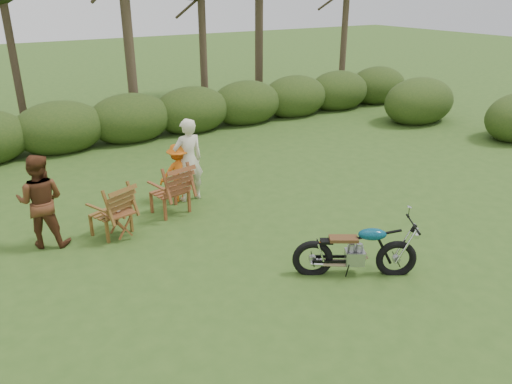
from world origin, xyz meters
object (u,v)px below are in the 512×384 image
lawn_chair_left (113,233)px  side_table (120,225)px  lawn_chair_right (171,212)px  adult_b (48,244)px  motorcycle (353,273)px  child (180,200)px  adult_a (190,199)px  cup (118,210)px

lawn_chair_left → side_table: (0.09, -0.26, 0.26)m
lawn_chair_right → lawn_chair_left: (-1.30, -0.31, 0.00)m
adult_b → side_table: bearing=-174.2°
motorcycle → child: bearing=137.2°
motorcycle → lawn_chair_left: bearing=162.0°
lawn_chair_left → motorcycle: bearing=108.1°
adult_b → adult_a: bearing=-143.4°
motorcycle → adult_a: adult_a is taller
lawn_chair_left → child: bearing=-177.0°
side_table → adult_a: size_ratio=0.29×
lawn_chair_left → adult_a: 2.05m
motorcycle → side_table: (-2.80, 3.16, 0.26)m
lawn_chair_right → cup: bearing=13.0°
lawn_chair_left → cup: cup is taller
motorcycle → adult_a: bearing=135.0°
motorcycle → side_table: size_ratio=3.55×
side_table → cup: bearing=128.7°
motorcycle → adult_b: (-4.00, 3.62, 0.00)m
lawn_chair_right → adult_a: 0.73m
motorcycle → lawn_chair_right: 4.06m
side_table → cup: 0.31m
child → adult_b: bearing=19.7°
lawn_chair_left → cup: size_ratio=8.82×
side_table → cup: cup is taller
adult_a → child: 0.22m
lawn_chair_right → side_table: (-1.21, -0.58, 0.26)m
adult_a → lawn_chair_left: bearing=19.0°
adult_a → adult_b: 3.07m
motorcycle → adult_b: size_ratio=1.11×
cup → adult_a: bearing=27.6°
lawn_chair_right → side_table: bearing=14.0°
side_table → adult_b: adult_b is taller
adult_a → child: (-0.20, 0.09, 0.00)m
lawn_chair_right → side_table: size_ratio=2.04×
cup → side_table: bearing=-51.3°
side_table → cup: size_ratio=4.59×
lawn_chair_right → cup: cup is taller
lawn_chair_right → adult_b: (-2.41, -0.12, 0.00)m
motorcycle → adult_a: size_ratio=1.04×
cup → child: (1.64, 1.06, -0.57)m
child → lawn_chair_right: bearing=57.2°
motorcycle → child: 4.39m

